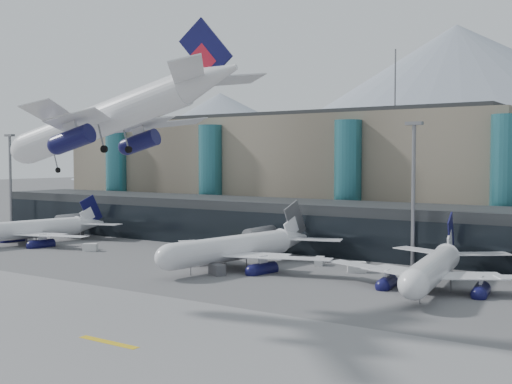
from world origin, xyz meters
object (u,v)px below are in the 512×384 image
veh_g (320,261)px  veh_a (90,247)px  veh_d (357,267)px  veh_c (217,270)px  lightmast_mid (413,185)px  veh_b (174,249)px  veh_f (72,233)px  jet_parked_left (42,223)px  jet_parked_mid (247,239)px  lightmast_left (10,176)px  jet_parked_right (437,258)px  hero_jet (124,106)px

veh_g → veh_a: bearing=-94.8°
veh_g → veh_d: bearing=53.2°
veh_c → veh_d: bearing=67.1°
lightmast_mid → veh_c: 37.67m
veh_b → veh_f: bearing=66.0°
jet_parked_left → veh_c: (57.34, -10.17, -3.55)m
jet_parked_mid → lightmast_left: bearing=91.3°
veh_f → jet_parked_mid: bearing=-100.0°
jet_parked_right → veh_c: size_ratio=11.03×
lightmast_mid → jet_parked_left: lightmast_mid is taller
veh_b → veh_f: 37.63m
hero_jet → jet_parked_mid: (-6.76, 36.75, -20.92)m
veh_f → jet_parked_left: bearing=-166.4°
jet_parked_left → veh_d: size_ratio=11.78×
jet_parked_left → veh_f: bearing=24.3°
lightmast_left → lightmast_mid: (110.00, 3.00, 0.00)m
veh_b → hero_jet: bearing=-161.5°
jet_parked_right → veh_b: size_ratio=14.12×
veh_f → lightmast_left: bearing=86.7°
veh_d → lightmast_left: bearing=146.0°
hero_jet → veh_f: (-65.55, 47.50, -24.72)m
jet_parked_right → veh_b: jet_parked_right is taller
lightmast_left → veh_a: 52.11m
jet_parked_right → veh_a: jet_parked_right is taller
hero_jet → veh_f: 84.64m
veh_a → veh_b: 17.59m
jet_parked_right → veh_b: (-55.94, 5.32, -3.64)m
lightmast_mid → jet_parked_right: size_ratio=0.72×
lightmast_left → veh_c: (86.03, -22.72, -13.52)m
veh_c → veh_f: veh_f is taller
jet_parked_right → veh_g: size_ratio=13.99×
jet_parked_right → veh_c: jet_parked_right is taller
lightmast_left → jet_parked_right: (119.31, -12.56, -10.05)m
lightmast_mid → jet_parked_right: lightmast_mid is taller
jet_parked_left → veh_d: jet_parked_left is taller
veh_c → veh_a: bearing=-163.3°
jet_parked_mid → veh_a: size_ratio=13.65×
jet_parked_left → veh_f: (-2.55, 10.85, -3.52)m
hero_jet → jet_parked_left: hero_jet is taller
jet_parked_left → veh_f: jet_parked_left is taller
jet_parked_mid → veh_c: 11.02m
jet_parked_left → veh_a: 19.72m
jet_parked_right → veh_f: (-93.17, 10.86, -3.45)m
hero_jet → veh_c: bearing=93.2°
veh_c → jet_parked_left: bearing=-162.6°
jet_parked_mid → veh_a: bearing=104.3°
veh_g → veh_c: bearing=-45.3°
hero_jet → veh_g: bearing=76.2°
lightmast_left → jet_parked_mid: lightmast_left is taller
lightmast_mid → veh_d: (-5.87, -10.71, -13.53)m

